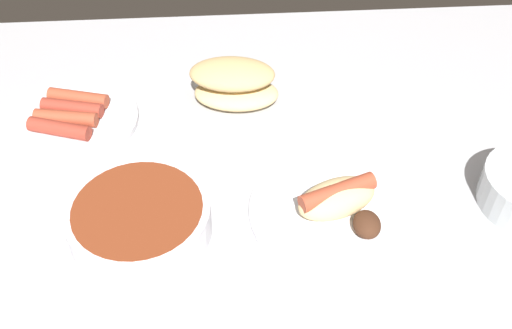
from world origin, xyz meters
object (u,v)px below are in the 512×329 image
Objects in this scene: bowl_chili at (139,219)px; bread_stack at (234,84)px; plate_sausages at (70,118)px; plate_hotdog_assembled at (337,207)px.

bread_stack is at bearing 63.19° from bowl_chili.
bread_stack is 0.72× the size of plate_sausages.
plate_sausages is at bearing 150.60° from plate_hotdog_assembled.
plate_sausages is (-38.56, 21.73, -0.66)cm from plate_hotdog_assembled.
bread_stack reaches higher than plate_sausages.
bowl_chili is 1.23× the size of bread_stack.
plate_hotdog_assembled is 44.27cm from plate_sausages.
bowl_chili is 29.83cm from bread_stack.
bowl_chili is 0.89× the size of plate_sausages.
bread_stack is at bearing 116.36° from plate_hotdog_assembled.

